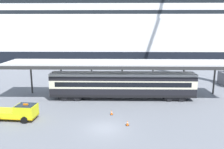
# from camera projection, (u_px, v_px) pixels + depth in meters

# --- Properties ---
(ground_plane) EXTENTS (400.00, 400.00, 0.00)m
(ground_plane) POSITION_uv_depth(u_px,v_px,m) (105.00, 128.00, 24.98)
(ground_plane) COLOR slate
(cruise_ship) EXTENTS (128.86, 25.24, 35.85)m
(cruise_ship) POSITION_uv_depth(u_px,v_px,m) (152.00, 24.00, 75.00)
(cruise_ship) COLOR black
(cruise_ship) RESTS_ON ground
(platform_canopy) EXTENTS (35.05, 5.64, 5.74)m
(platform_canopy) POSITION_uv_depth(u_px,v_px,m) (123.00, 64.00, 34.50)
(platform_canopy) COLOR silver
(platform_canopy) RESTS_ON ground
(train_carriage) EXTENTS (21.71, 2.81, 4.11)m
(train_carriage) POSITION_uv_depth(u_px,v_px,m) (123.00, 84.00, 34.68)
(train_carriage) COLOR black
(train_carriage) RESTS_ON ground
(service_truck) EXTENTS (5.35, 2.59, 2.02)m
(service_truck) POSITION_uv_depth(u_px,v_px,m) (19.00, 112.00, 27.13)
(service_truck) COLOR yellow
(service_truck) RESTS_ON ground
(traffic_cone_near) EXTENTS (0.36, 0.36, 0.59)m
(traffic_cone_near) POSITION_uv_depth(u_px,v_px,m) (127.00, 123.00, 25.63)
(traffic_cone_near) COLOR black
(traffic_cone_near) RESTS_ON ground
(traffic_cone_mid) EXTENTS (0.36, 0.36, 0.60)m
(traffic_cone_mid) POSITION_uv_depth(u_px,v_px,m) (112.00, 112.00, 28.80)
(traffic_cone_mid) COLOR black
(traffic_cone_mid) RESTS_ON ground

